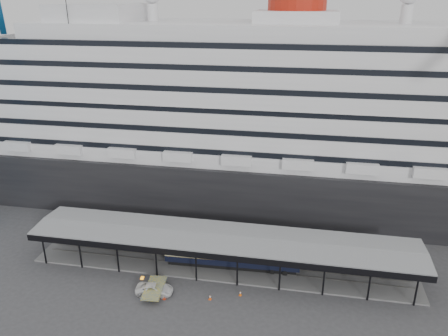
{
  "coord_description": "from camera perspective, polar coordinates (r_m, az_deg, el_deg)",
  "views": [
    {
      "loc": [
        10.28,
        -48.68,
        37.25
      ],
      "look_at": [
        -0.27,
        8.0,
        14.43
      ],
      "focal_mm": 35.0,
      "sensor_mm": 36.0,
      "label": 1
    }
  ],
  "objects": [
    {
      "name": "platform_canopy",
      "position": [
        64.84,
        -0.26,
        -10.96
      ],
      "size": [
        56.0,
        9.18,
        5.3
      ],
      "color": "slate",
      "rests_on": "ground"
    },
    {
      "name": "ground",
      "position": [
        62.16,
        -1.15,
        -15.23
      ],
      "size": [
        200.0,
        200.0,
        0.0
      ],
      "primitive_type": "plane",
      "color": "#39393C",
      "rests_on": "ground"
    },
    {
      "name": "port_truck",
      "position": [
        61.28,
        -9.07,
        -15.35
      ],
      "size": [
        5.15,
        2.69,
        1.38
      ],
      "primitive_type": "imported",
      "rotation": [
        0.0,
        0.0,
        1.65
      ],
      "color": "white",
      "rests_on": "ground"
    },
    {
      "name": "traffic_cone_right",
      "position": [
        60.47,
        2.14,
        -16.02
      ],
      "size": [
        0.43,
        0.43,
        0.72
      ],
      "rotation": [
        0.0,
        0.0,
        -0.19
      ],
      "color": "#EB5E0D",
      "rests_on": "ground"
    },
    {
      "name": "cruise_ship",
      "position": [
        83.5,
        3.27,
        8.47
      ],
      "size": [
        130.0,
        30.0,
        43.9
      ],
      "color": "black",
      "rests_on": "ground"
    },
    {
      "name": "pullman_carriage",
      "position": [
        64.63,
        1.04,
        -11.08
      ],
      "size": [
        19.66,
        3.28,
        19.22
      ],
      "rotation": [
        0.0,
        0.0,
        0.04
      ],
      "color": "black",
      "rests_on": "ground"
    },
    {
      "name": "traffic_cone_mid",
      "position": [
        59.8,
        -1.84,
        -16.51
      ],
      "size": [
        0.41,
        0.41,
        0.73
      ],
      "rotation": [
        0.0,
        0.0,
        -0.11
      ],
      "color": "#ED500D",
      "rests_on": "ground"
    },
    {
      "name": "traffic_cone_left",
      "position": [
        60.33,
        -7.82,
        -16.29
      ],
      "size": [
        0.48,
        0.48,
        0.81
      ],
      "rotation": [
        0.0,
        0.0,
        -0.17
      ],
      "color": "red",
      "rests_on": "ground"
    }
  ]
}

